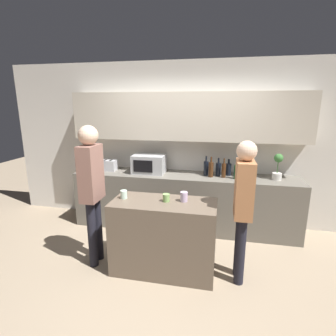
% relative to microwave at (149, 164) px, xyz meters
% --- Properties ---
extents(ground_plane, '(14.00, 14.00, 0.00)m').
position_rel_microwave_xyz_m(ground_plane, '(0.59, -1.41, -1.06)').
color(ground_plane, gray).
extents(back_wall, '(6.40, 0.40, 2.70)m').
position_rel_microwave_xyz_m(back_wall, '(0.59, 0.25, 0.48)').
color(back_wall, silver).
rests_on(back_wall, ground_plane).
extents(back_counter, '(3.60, 0.62, 0.91)m').
position_rel_microwave_xyz_m(back_counter, '(0.59, -0.02, -0.60)').
color(back_counter, '#6B665B').
rests_on(back_counter, ground_plane).
extents(kitchen_island, '(1.24, 0.56, 0.90)m').
position_rel_microwave_xyz_m(kitchen_island, '(0.52, -1.23, -0.61)').
color(kitchen_island, brown).
rests_on(kitchen_island, ground_plane).
extents(microwave, '(0.52, 0.39, 0.30)m').
position_rel_microwave_xyz_m(microwave, '(0.00, 0.00, 0.00)').
color(microwave, '#B7BABC').
rests_on(microwave, back_counter).
extents(toaster, '(0.26, 0.16, 0.18)m').
position_rel_microwave_xyz_m(toaster, '(-0.72, 0.00, -0.06)').
color(toaster, silver).
rests_on(toaster, back_counter).
extents(potted_plant, '(0.14, 0.14, 0.40)m').
position_rel_microwave_xyz_m(potted_plant, '(1.99, 0.00, 0.05)').
color(potted_plant, silver).
rests_on(potted_plant, back_counter).
extents(bottle_0, '(0.08, 0.08, 0.31)m').
position_rel_microwave_xyz_m(bottle_0, '(0.93, 0.03, -0.03)').
color(bottle_0, black).
rests_on(bottle_0, back_counter).
extents(bottle_1, '(0.08, 0.08, 0.32)m').
position_rel_microwave_xyz_m(bottle_1, '(1.01, -0.05, -0.03)').
color(bottle_1, '#472814').
rests_on(bottle_1, back_counter).
extents(bottle_2, '(0.08, 0.08, 0.29)m').
position_rel_microwave_xyz_m(bottle_2, '(1.12, 0.04, -0.04)').
color(bottle_2, black).
rests_on(bottle_2, back_counter).
extents(bottle_3, '(0.07, 0.07, 0.30)m').
position_rel_microwave_xyz_m(bottle_3, '(1.21, -0.05, -0.03)').
color(bottle_3, '#472814').
rests_on(bottle_3, back_counter).
extents(bottle_4, '(0.09, 0.09, 0.26)m').
position_rel_microwave_xyz_m(bottle_4, '(1.28, 0.09, -0.05)').
color(bottle_4, black).
rests_on(bottle_4, back_counter).
extents(bottle_5, '(0.08, 0.08, 0.30)m').
position_rel_microwave_xyz_m(bottle_5, '(1.40, -0.08, -0.04)').
color(bottle_5, '#194723').
rests_on(bottle_5, back_counter).
extents(bottle_6, '(0.08, 0.08, 0.24)m').
position_rel_microwave_xyz_m(bottle_6, '(1.47, 0.03, -0.06)').
color(bottle_6, black).
rests_on(bottle_6, back_counter).
extents(bottle_7, '(0.08, 0.08, 0.32)m').
position_rel_microwave_xyz_m(bottle_7, '(1.56, -0.06, -0.03)').
color(bottle_7, silver).
rests_on(bottle_7, back_counter).
extents(cup_0, '(0.09, 0.09, 0.12)m').
position_rel_microwave_xyz_m(cup_0, '(0.75, -1.17, -0.10)').
color(cup_0, '#C5AFCF').
rests_on(cup_0, kitchen_island).
extents(cup_1, '(0.08, 0.08, 0.09)m').
position_rel_microwave_xyz_m(cup_1, '(0.55, -1.21, -0.11)').
color(cup_1, '#85B462').
rests_on(cup_1, kitchen_island).
extents(cup_2, '(0.08, 0.08, 0.10)m').
position_rel_microwave_xyz_m(cup_2, '(0.02, -1.22, -0.11)').
color(cup_2, silver).
rests_on(cup_2, kitchen_island).
extents(person_left, '(0.23, 0.34, 1.78)m').
position_rel_microwave_xyz_m(person_left, '(-0.38, -1.25, 0.01)').
color(person_left, black).
rests_on(person_left, ground_plane).
extents(person_center, '(0.22, 0.34, 1.65)m').
position_rel_microwave_xyz_m(person_center, '(1.42, -1.22, -0.08)').
color(person_center, black).
rests_on(person_center, ground_plane).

